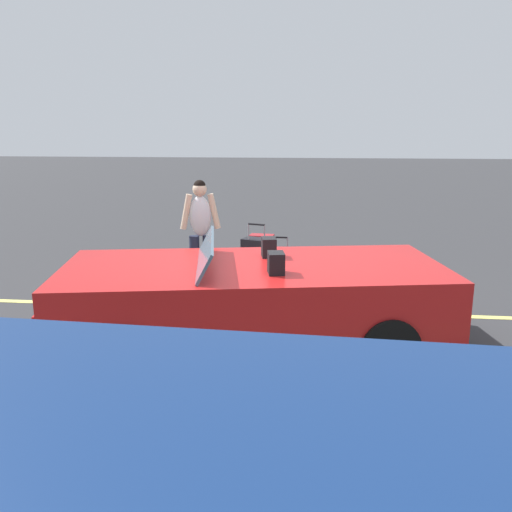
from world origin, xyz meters
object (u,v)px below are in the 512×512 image
at_px(suitcase_large_black, 259,262).
at_px(traveler_person, 201,229).
at_px(duffel_bag, 311,278).
at_px(convertible_car, 234,296).
at_px(suitcase_small_carryon, 281,263).
at_px(suitcase_medium_bright, 262,253).

relative_size(suitcase_large_black, traveler_person, 0.60).
distance_m(duffel_bag, traveler_person, 1.83).
relative_size(convertible_car, duffel_bag, 6.26).
height_order(duffel_bag, traveler_person, traveler_person).
bearing_deg(convertible_car, traveler_person, -79.59).
height_order(suitcase_large_black, suitcase_small_carryon, suitcase_large_black).
height_order(convertible_car, duffel_bag, convertible_car).
distance_m(suitcase_large_black, traveler_person, 1.04).
relative_size(convertible_car, traveler_person, 2.65).
height_order(convertible_car, traveler_person, traveler_person).
xyz_separation_m(suitcase_large_black, duffel_bag, (-0.81, 0.05, -0.21)).
distance_m(suitcase_small_carryon, duffel_bag, 0.71).
xyz_separation_m(suitcase_large_black, traveler_person, (0.84, 0.26, 0.56)).
height_order(suitcase_large_black, duffel_bag, suitcase_large_black).
xyz_separation_m(convertible_car, suitcase_large_black, (-0.03, -2.41, -0.22)).
distance_m(convertible_car, traveler_person, 2.33).
xyz_separation_m(suitcase_medium_bright, suitcase_small_carryon, (-0.37, 0.45, -0.06)).
bearing_deg(duffel_bag, suitcase_small_carryon, -47.00).
xyz_separation_m(suitcase_large_black, suitcase_medium_bright, (0.04, -0.92, -0.06)).
bearing_deg(traveler_person, convertible_car, 7.51).
bearing_deg(suitcase_medium_bright, suitcase_large_black, -170.57).
distance_m(suitcase_large_black, duffel_bag, 0.84).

